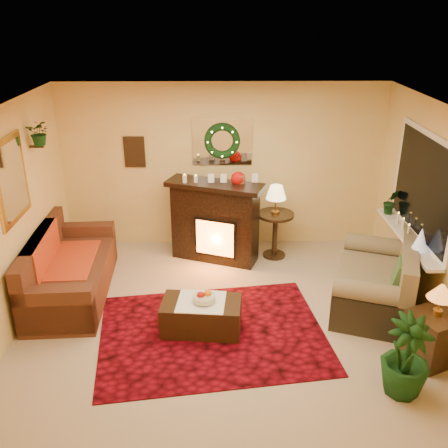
{
  "coord_description": "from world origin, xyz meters",
  "views": [
    {
      "loc": [
        -0.08,
        -5.26,
        3.6
      ],
      "look_at": [
        0.0,
        0.35,
        1.15
      ],
      "focal_mm": 40.0,
      "sensor_mm": 36.0,
      "label": 1
    }
  ],
  "objects_px": {
    "sofa": "(71,265)",
    "end_table_square": "(432,339)",
    "side_table_round": "(275,237)",
    "loveseat": "(375,276)",
    "fireplace": "(215,226)",
    "coffee_table": "(201,315)"
  },
  "relations": [
    {
      "from": "sofa",
      "to": "end_table_square",
      "type": "height_order",
      "value": "sofa"
    },
    {
      "from": "sofa",
      "to": "side_table_round",
      "type": "height_order",
      "value": "sofa"
    },
    {
      "from": "side_table_round",
      "to": "loveseat",
      "type": "bearing_deg",
      "value": -51.01
    },
    {
      "from": "fireplace",
      "to": "coffee_table",
      "type": "height_order",
      "value": "fireplace"
    },
    {
      "from": "fireplace",
      "to": "end_table_square",
      "type": "xyz_separation_m",
      "value": [
        2.38,
        -2.47,
        -0.28
      ]
    },
    {
      "from": "sofa",
      "to": "coffee_table",
      "type": "relative_size",
      "value": 2.2
    },
    {
      "from": "sofa",
      "to": "fireplace",
      "type": "distance_m",
      "value": 2.18
    },
    {
      "from": "fireplace",
      "to": "end_table_square",
      "type": "height_order",
      "value": "fireplace"
    },
    {
      "from": "sofa",
      "to": "fireplace",
      "type": "relative_size",
      "value": 1.61
    },
    {
      "from": "sofa",
      "to": "loveseat",
      "type": "relative_size",
      "value": 1.3
    },
    {
      "from": "loveseat",
      "to": "coffee_table",
      "type": "height_order",
      "value": "loveseat"
    },
    {
      "from": "sofa",
      "to": "side_table_round",
      "type": "bearing_deg",
      "value": 17.55
    },
    {
      "from": "sofa",
      "to": "fireplace",
      "type": "xyz_separation_m",
      "value": [
        1.92,
        1.01,
        0.12
      ]
    },
    {
      "from": "sofa",
      "to": "loveseat",
      "type": "height_order",
      "value": "loveseat"
    },
    {
      "from": "sofa",
      "to": "end_table_square",
      "type": "relative_size",
      "value": 3.57
    },
    {
      "from": "side_table_round",
      "to": "coffee_table",
      "type": "distance_m",
      "value": 2.23
    },
    {
      "from": "fireplace",
      "to": "loveseat",
      "type": "xyz_separation_m",
      "value": [
        2.06,
        -1.34,
        -0.13
      ]
    },
    {
      "from": "end_table_square",
      "to": "coffee_table",
      "type": "xyz_separation_m",
      "value": [
        -2.54,
        0.58,
        -0.06
      ]
    },
    {
      "from": "loveseat",
      "to": "side_table_round",
      "type": "height_order",
      "value": "loveseat"
    },
    {
      "from": "side_table_round",
      "to": "end_table_square",
      "type": "distance_m",
      "value": 2.92
    },
    {
      "from": "side_table_round",
      "to": "end_table_square",
      "type": "xyz_separation_m",
      "value": [
        1.45,
        -2.53,
        -0.05
      ]
    },
    {
      "from": "sofa",
      "to": "side_table_round",
      "type": "distance_m",
      "value": 3.05
    }
  ]
}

